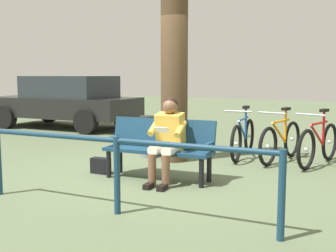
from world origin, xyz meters
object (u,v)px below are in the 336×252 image
litter_bin (149,137)px  bicycle_purple (281,141)px  bicycle_black (243,138)px  tree_trunk (174,43)px  handbag (101,166)px  parked_car (67,101)px  person_reading (168,136)px  bench (160,144)px  bicycle_red (319,144)px

litter_bin → bicycle_purple: bicycle_purple is taller
litter_bin → bicycle_black: bearing=-151.9°
bicycle_purple → bicycle_black: (0.69, -0.01, 0.00)m
tree_trunk → handbag: bearing=70.2°
tree_trunk → bicycle_black: (-0.97, -0.86, -1.70)m
tree_trunk → bicycle_purple: size_ratio=2.47×
parked_car → bicycle_black: bearing=159.0°
person_reading → bicycle_black: size_ratio=0.72×
person_reading → parked_car: 6.83m
bench → bicycle_purple: bearing=-126.2°
litter_bin → bicycle_purple: (-2.22, -0.81, -0.02)m
bench → litter_bin: bench is taller
litter_bin → bicycle_purple: 2.36m
tree_trunk → litter_bin: bearing=-4.3°
handbag → litter_bin: litter_bin is taller
handbag → bicycle_black: bicycle_black is taller
person_reading → parked_car: bearing=-41.7°
bicycle_red → bicycle_purple: size_ratio=0.99×
bicycle_purple → parked_car: bearing=-95.9°
handbag → parked_car: size_ratio=0.07×
bicycle_purple → bicycle_black: same height
tree_trunk → bench: bearing=109.5°
bicycle_purple → bicycle_black: bearing=-81.7°
litter_bin → parked_car: 5.05m
bench → tree_trunk: size_ratio=0.40×
person_reading → bicycle_black: (-0.33, -2.25, -0.31)m
litter_bin → handbag: bearing=91.5°
tree_trunk → litter_bin: tree_trunk is taller
handbag → bicycle_purple: bicycle_purple is taller
person_reading → litter_bin: size_ratio=1.58×
tree_trunk → bicycle_red: (-2.30, -0.85, -1.70)m
litter_bin → parked_car: (4.34, -2.56, 0.39)m
litter_bin → parked_car: parked_car is taller
bicycle_red → bicycle_black: bearing=-78.7°
person_reading → bicycle_black: 2.29m
bench → person_reading: size_ratio=1.37×
tree_trunk → bicycle_black: tree_trunk is taller
handbag → tree_trunk: bearing=-109.8°
litter_bin → bicycle_purple: size_ratio=0.46×
bicycle_red → bicycle_black: (1.32, -0.01, 0.00)m
person_reading → bicycle_purple: (-1.02, -2.24, -0.31)m
handbag → parked_car: (4.38, -4.03, 0.65)m
bicycle_red → tree_trunk: bearing=-58.2°
bicycle_purple → bicycle_red: bearing=99.3°
bicycle_black → parked_car: bearing=-112.5°
bench → bicycle_red: 2.80m
bicycle_black → bicycle_purple: bearing=83.3°
person_reading → handbag: size_ratio=4.00×
bench → bicycle_purple: 2.43m
person_reading → bicycle_red: size_ratio=0.72×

